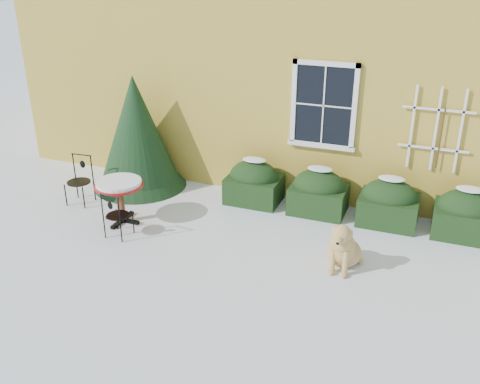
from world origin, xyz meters
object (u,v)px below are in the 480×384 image
at_px(patio_chair_far, 80,180).
at_px(dog, 343,248).
at_px(bistro_table, 119,188).
at_px(patio_chair_near, 117,215).
at_px(evergreen_shrub, 138,143).

distance_m(patio_chair_far, dog, 5.34).
xyz_separation_m(bistro_table, dog, (4.10, -0.11, -0.33)).
xyz_separation_m(patio_chair_near, patio_chair_far, (-1.46, 0.96, 0.05)).
height_order(bistro_table, patio_chair_far, patio_chair_far).
relative_size(evergreen_shrub, patio_chair_far, 2.47).
bearing_deg(evergreen_shrub, dog, -20.01).
bearing_deg(bistro_table, patio_chair_near, -64.08).
distance_m(evergreen_shrub, bistro_table, 1.70).
height_order(bistro_table, dog, dog).
xyz_separation_m(evergreen_shrub, patio_chair_near, (0.80, -2.10, -0.53)).
bearing_deg(bistro_table, dog, -1.51).
xyz_separation_m(bistro_table, patio_chair_near, (0.25, -0.51, -0.26)).
relative_size(evergreen_shrub, dog, 2.48).
relative_size(patio_chair_far, dog, 1.00).
relative_size(bistro_table, patio_chair_far, 0.92).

